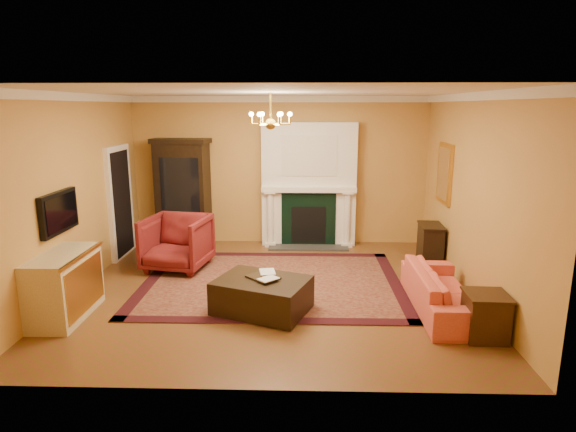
{
  "coord_description": "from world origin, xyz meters",
  "views": [
    {
      "loc": [
        0.46,
        -7.09,
        2.8
      ],
      "look_at": [
        0.24,
        0.3,
        1.11
      ],
      "focal_mm": 30.0,
      "sensor_mm": 36.0,
      "label": 1
    }
  ],
  "objects_px": {
    "console_table": "(430,245)",
    "wingback_armchair": "(177,240)",
    "pedestal_table": "(163,238)",
    "coral_sofa": "(444,284)",
    "china_cabinet": "(183,195)",
    "end_table": "(485,317)",
    "leather_ottoman": "(262,295)",
    "commode": "(64,286)"
  },
  "relations": [
    {
      "from": "console_table",
      "to": "wingback_armchair",
      "type": "bearing_deg",
      "value": -171.25
    },
    {
      "from": "pedestal_table",
      "to": "coral_sofa",
      "type": "distance_m",
      "value": 5.19
    },
    {
      "from": "china_cabinet",
      "to": "coral_sofa",
      "type": "distance_m",
      "value": 5.49
    },
    {
      "from": "china_cabinet",
      "to": "end_table",
      "type": "bearing_deg",
      "value": -32.79
    },
    {
      "from": "coral_sofa",
      "to": "leather_ottoman",
      "type": "xyz_separation_m",
      "value": [
        -2.52,
        -0.12,
        -0.15
      ]
    },
    {
      "from": "pedestal_table",
      "to": "commode",
      "type": "distance_m",
      "value": 2.79
    },
    {
      "from": "commode",
      "to": "end_table",
      "type": "height_order",
      "value": "commode"
    },
    {
      "from": "coral_sofa",
      "to": "end_table",
      "type": "height_order",
      "value": "coral_sofa"
    },
    {
      "from": "coral_sofa",
      "to": "leather_ottoman",
      "type": "height_order",
      "value": "coral_sofa"
    },
    {
      "from": "console_table",
      "to": "leather_ottoman",
      "type": "distance_m",
      "value": 3.59
    },
    {
      "from": "pedestal_table",
      "to": "coral_sofa",
      "type": "height_order",
      "value": "coral_sofa"
    },
    {
      "from": "coral_sofa",
      "to": "console_table",
      "type": "distance_m",
      "value": 2.07
    },
    {
      "from": "china_cabinet",
      "to": "leather_ottoman",
      "type": "distance_m",
      "value": 3.91
    },
    {
      "from": "pedestal_table",
      "to": "console_table",
      "type": "relative_size",
      "value": 0.9
    },
    {
      "from": "wingback_armchair",
      "to": "end_table",
      "type": "relative_size",
      "value": 1.91
    },
    {
      "from": "end_table",
      "to": "leather_ottoman",
      "type": "bearing_deg",
      "value": 165.88
    },
    {
      "from": "coral_sofa",
      "to": "console_table",
      "type": "bearing_deg",
      "value": -9.01
    },
    {
      "from": "leather_ottoman",
      "to": "pedestal_table",
      "type": "bearing_deg",
      "value": 151.12
    },
    {
      "from": "china_cabinet",
      "to": "pedestal_table",
      "type": "height_order",
      "value": "china_cabinet"
    },
    {
      "from": "pedestal_table",
      "to": "leather_ottoman",
      "type": "relative_size",
      "value": 0.52
    },
    {
      "from": "china_cabinet",
      "to": "commode",
      "type": "bearing_deg",
      "value": -94.17
    },
    {
      "from": "wingback_armchair",
      "to": "coral_sofa",
      "type": "relative_size",
      "value": 0.52
    },
    {
      "from": "coral_sofa",
      "to": "leather_ottoman",
      "type": "bearing_deg",
      "value": 93.12
    },
    {
      "from": "pedestal_table",
      "to": "end_table",
      "type": "height_order",
      "value": "pedestal_table"
    },
    {
      "from": "wingback_armchair",
      "to": "commode",
      "type": "distance_m",
      "value": 2.25
    },
    {
      "from": "wingback_armchair",
      "to": "china_cabinet",
      "type": "bearing_deg",
      "value": 109.25
    },
    {
      "from": "leather_ottoman",
      "to": "coral_sofa",
      "type": "bearing_deg",
      "value": 23.72
    },
    {
      "from": "commode",
      "to": "coral_sofa",
      "type": "relative_size",
      "value": 0.6
    },
    {
      "from": "wingback_armchair",
      "to": "console_table",
      "type": "distance_m",
      "value": 4.52
    },
    {
      "from": "commode",
      "to": "leather_ottoman",
      "type": "relative_size",
      "value": 0.98
    },
    {
      "from": "coral_sofa",
      "to": "wingback_armchair",
      "type": "bearing_deg",
      "value": 68.8
    },
    {
      "from": "pedestal_table",
      "to": "leather_ottoman",
      "type": "height_order",
      "value": "pedestal_table"
    },
    {
      "from": "wingback_armchair",
      "to": "coral_sofa",
      "type": "height_order",
      "value": "wingback_armchair"
    },
    {
      "from": "pedestal_table",
      "to": "end_table",
      "type": "relative_size",
      "value": 1.16
    },
    {
      "from": "coral_sofa",
      "to": "china_cabinet",
      "type": "bearing_deg",
      "value": 54.31
    },
    {
      "from": "commode",
      "to": "coral_sofa",
      "type": "bearing_deg",
      "value": 3.69
    },
    {
      "from": "commode",
      "to": "coral_sofa",
      "type": "height_order",
      "value": "commode"
    },
    {
      "from": "end_table",
      "to": "china_cabinet",
      "type": "bearing_deg",
      "value": 139.23
    },
    {
      "from": "commode",
      "to": "leather_ottoman",
      "type": "height_order",
      "value": "commode"
    },
    {
      "from": "coral_sofa",
      "to": "commode",
      "type": "bearing_deg",
      "value": 94.45
    },
    {
      "from": "commode",
      "to": "end_table",
      "type": "distance_m",
      "value": 5.47
    },
    {
      "from": "wingback_armchair",
      "to": "pedestal_table",
      "type": "distance_m",
      "value": 0.87
    }
  ]
}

